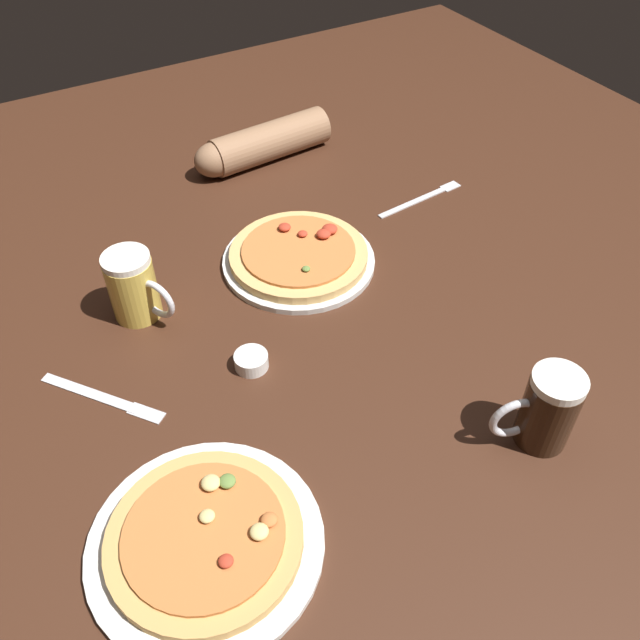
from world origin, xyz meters
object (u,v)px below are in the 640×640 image
object	(u,v)px
pizza_plate_far	(299,256)
diner_arm	(259,145)
beer_mug_dark	(134,287)
knife_right	(102,397)
beer_mug_amber	(546,410)
ramekin_sauce	(251,361)
fork_left	(422,198)
pizza_plate_near	(206,540)

from	to	relation	value
pizza_plate_far	diner_arm	xyz separation A→B (m)	(0.11, 0.39, 0.03)
beer_mug_dark	pizza_plate_far	bearing A→B (deg)	-3.29
knife_right	diner_arm	distance (m)	0.76
beer_mug_amber	ramekin_sauce	xyz separation A→B (m)	(-0.32, 0.35, -0.05)
fork_left	beer_mug_amber	bearing A→B (deg)	-111.06
pizza_plate_near	beer_mug_dark	bearing A→B (deg)	81.07
pizza_plate_far	diner_arm	world-z (taller)	diner_arm
beer_mug_dark	knife_right	distance (m)	0.21
pizza_plate_near	ramekin_sauce	xyz separation A→B (m)	(0.20, 0.26, -0.00)
pizza_plate_far	beer_mug_amber	distance (m)	0.57
ramekin_sauce	beer_mug_dark	bearing A→B (deg)	118.50
pizza_plate_far	knife_right	world-z (taller)	pizza_plate_far
pizza_plate_near	knife_right	distance (m)	0.33
diner_arm	beer_mug_amber	bearing A→B (deg)	-89.61
fork_left	diner_arm	bearing A→B (deg)	126.47
knife_right	diner_arm	size ratio (longest dim) A/B	0.56
ramekin_sauce	knife_right	size ratio (longest dim) A/B	0.30
diner_arm	knife_right	bearing A→B (deg)	-136.13
pizza_plate_near	pizza_plate_far	world-z (taller)	pizza_plate_far
ramekin_sauce	diner_arm	xyz separation A→B (m)	(0.31, 0.59, 0.03)
knife_right	diner_arm	xyz separation A→B (m)	(0.55, 0.53, 0.04)
fork_left	knife_right	distance (m)	0.82
beer_mug_dark	diner_arm	world-z (taller)	beer_mug_dark
fork_left	knife_right	bearing A→B (deg)	-165.83
knife_right	diner_arm	world-z (taller)	diner_arm
pizza_plate_near	beer_mug_dark	xyz separation A→B (m)	(0.08, 0.48, 0.05)
pizza_plate_far	knife_right	distance (m)	0.47
ramekin_sauce	beer_mug_amber	bearing A→B (deg)	-48.27
pizza_plate_near	beer_mug_amber	size ratio (longest dim) A/B	2.34
beer_mug_dark	ramekin_sauce	distance (m)	0.26
diner_arm	fork_left	bearing A→B (deg)	-53.53
ramekin_sauce	fork_left	xyz separation A→B (m)	(0.55, 0.26, -0.01)
pizza_plate_far	fork_left	distance (m)	0.35
beer_mug_amber	ramekin_sauce	bearing A→B (deg)	131.73
beer_mug_dark	knife_right	xyz separation A→B (m)	(-0.12, -0.16, -0.06)
beer_mug_amber	fork_left	world-z (taller)	beer_mug_amber
ramekin_sauce	fork_left	world-z (taller)	ramekin_sauce
pizza_plate_far	pizza_plate_near	bearing A→B (deg)	-130.75
pizza_plate_near	beer_mug_amber	xyz separation A→B (m)	(0.51, -0.09, 0.05)
pizza_plate_far	diner_arm	distance (m)	0.40
pizza_plate_far	fork_left	world-z (taller)	pizza_plate_far
fork_left	ramekin_sauce	bearing A→B (deg)	-154.80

